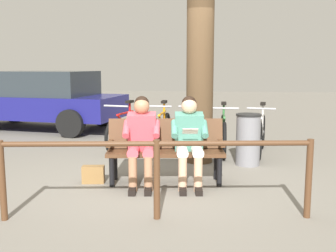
{
  "coord_description": "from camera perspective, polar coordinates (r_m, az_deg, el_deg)",
  "views": [
    {
      "loc": [
        -0.76,
        5.21,
        1.6
      ],
      "look_at": [
        -0.15,
        -0.39,
        0.75
      ],
      "focal_mm": 42.55,
      "sensor_mm": 36.0,
      "label": 1
    }
  ],
  "objects": [
    {
      "name": "handbag",
      "position": [
        5.62,
        -10.65,
        -6.83
      ],
      "size": [
        0.32,
        0.18,
        0.24
      ],
      "primitive_type": "cube",
      "rotation": [
        0.0,
        0.0,
        0.14
      ],
      "color": "olive",
      "rests_on": "ground"
    },
    {
      "name": "bicycle_blue",
      "position": [
        7.64,
        3.38,
        -0.76
      ],
      "size": [
        0.48,
        1.68,
        0.94
      ],
      "rotation": [
        0.0,
        0.0,
        1.63
      ],
      "color": "black",
      "rests_on": "ground"
    },
    {
      "name": "railing_fence",
      "position": [
        4.15,
        -1.63,
        -5.43
      ],
      "size": [
        3.25,
        0.49,
        0.85
      ],
      "rotation": [
        0.0,
        0.0,
        0.13
      ],
      "color": "#51331E",
      "rests_on": "ground"
    },
    {
      "name": "bicycle_black",
      "position": [
        7.72,
        -6.03,
        -0.69
      ],
      "size": [
        0.55,
        1.65,
        0.94
      ],
      "rotation": [
        0.0,
        0.0,
        1.34
      ],
      "color": "black",
      "rests_on": "ground"
    },
    {
      "name": "bicycle_silver",
      "position": [
        7.39,
        7.95,
        -1.15
      ],
      "size": [
        0.48,
        1.68,
        0.94
      ],
      "rotation": [
        0.0,
        0.0,
        1.57
      ],
      "color": "black",
      "rests_on": "ground"
    },
    {
      "name": "litter_bin",
      "position": [
        6.58,
        11.4,
        -1.9
      ],
      "size": [
        0.41,
        0.41,
        0.84
      ],
      "color": "slate",
      "rests_on": "ground"
    },
    {
      "name": "bench",
      "position": [
        5.52,
        -0.34,
        -2.84
      ],
      "size": [
        1.64,
        0.66,
        0.87
      ],
      "rotation": [
        0.0,
        0.0,
        0.11
      ],
      "color": "#51331E",
      "rests_on": "ground"
    },
    {
      "name": "parked_car",
      "position": [
        10.59,
        -17.73,
        3.73
      ],
      "size": [
        4.42,
        2.5,
        1.47
      ],
      "rotation": [
        0.0,
        0.0,
        -0.15
      ],
      "color": "navy",
      "rests_on": "ground"
    },
    {
      "name": "person_reading",
      "position": [
        5.34,
        3.07,
        -1.52
      ],
      "size": [
        0.52,
        0.8,
        1.2
      ],
      "rotation": [
        0.0,
        0.0,
        0.11
      ],
      "color": "#4C8C7A",
      "rests_on": "ground"
    },
    {
      "name": "bicycle_green",
      "position": [
        7.46,
        13.23,
        -1.21
      ],
      "size": [
        0.48,
        1.67,
        0.94
      ],
      "rotation": [
        0.0,
        0.0,
        1.4
      ],
      "color": "black",
      "rests_on": "ground"
    },
    {
      "name": "tree_trunk",
      "position": [
        6.59,
        4.65,
        11.51
      ],
      "size": [
        0.44,
        0.44,
        3.88
      ],
      "primitive_type": "cylinder",
      "color": "#4C3823",
      "rests_on": "ground"
    },
    {
      "name": "bicycle_red",
      "position": [
        7.64,
        -0.79,
        -0.74
      ],
      "size": [
        0.48,
        1.68,
        0.94
      ],
      "rotation": [
        0.0,
        0.0,
        1.51
      ],
      "color": "black",
      "rests_on": "ground"
    },
    {
      "name": "person_companion",
      "position": [
        5.34,
        -3.81,
        -1.52
      ],
      "size": [
        0.52,
        0.8,
        1.2
      ],
      "rotation": [
        0.0,
        0.0,
        0.11
      ],
      "color": "#D84C59",
      "rests_on": "ground"
    },
    {
      "name": "ground_plane",
      "position": [
        5.5,
        -1.98,
        -8.32
      ],
      "size": [
        40.0,
        40.0,
        0.0
      ],
      "primitive_type": "plane",
      "color": "slate"
    }
  ]
}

